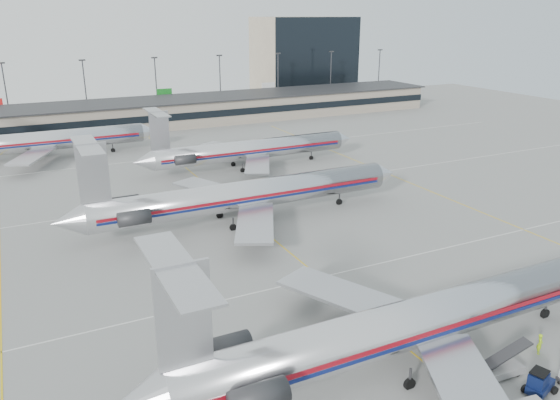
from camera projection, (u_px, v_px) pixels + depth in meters
ground at (377, 324)px, 48.43m from camera, size 260.00×260.00×0.00m
apron_markings at (320, 277)px, 56.91m from camera, size 160.00×0.15×0.02m
terminal at (135, 114)px, 130.50m from camera, size 162.00×17.00×6.25m
light_mast_row at (122, 85)px, 140.64m from camera, size 163.60×0.40×15.28m
distant_building at (303, 57)px, 178.87m from camera, size 30.00×20.00×25.00m
jet_foreground at (414, 322)px, 41.89m from camera, size 47.88×28.19×12.53m
jet_second_row at (240, 195)px, 71.08m from camera, size 47.81×28.15×12.52m
jet_third_row at (247, 150)px, 96.16m from camera, size 41.61×25.59×11.38m
jet_back_row at (35, 142)px, 101.33m from camera, size 44.22×27.20×12.09m
tug_center at (539, 383)px, 39.24m from camera, size 2.70×1.92×1.99m
belt_loader at (499, 369)px, 41.20m from camera, size 4.88×1.75×2.55m
ramp_worker_near at (540, 344)px, 43.96m from camera, size 0.76×0.74×1.76m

